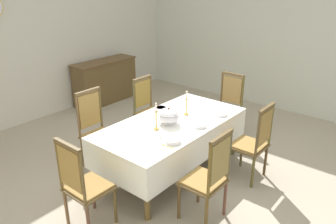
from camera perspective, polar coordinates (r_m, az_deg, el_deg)
ground at (r=4.72m, az=0.61°, el=-10.27°), size 6.50×6.31×0.04m
back_wall at (r=6.53m, az=-22.40°, el=14.25°), size 6.50×0.08×3.58m
right_wall at (r=6.90m, az=18.81°, el=15.07°), size 0.08×6.31×3.58m
dining_table at (r=4.39m, az=0.70°, el=-2.62°), size 2.11×1.05×0.75m
tablecloth at (r=4.40m, az=0.70°, el=-3.03°), size 2.13×1.07×0.41m
chair_south_a at (r=3.59m, az=7.01°, el=-11.03°), size 0.44×0.42×1.09m
chair_north_a at (r=4.71m, az=-12.27°, el=-2.85°), size 0.44×0.42×1.11m
chair_south_b at (r=4.42m, az=14.59°, el=-4.97°), size 0.44×0.42×1.07m
chair_north_b at (r=5.37m, az=-3.38°, el=0.62°), size 0.44×0.42×1.05m
chair_head_west at (r=3.58m, az=-14.50°, el=-11.93°), size 0.42×0.44×1.07m
chair_head_east at (r=5.55m, az=10.20°, el=1.15°), size 0.42×0.44×1.07m
soup_tureen at (r=4.26m, az=0.10°, el=-0.67°), size 0.28×0.28×0.22m
candlestick_west at (r=4.08m, az=-2.06°, el=-1.22°), size 0.07×0.07×0.36m
candlestick_east at (r=4.53m, az=3.22°, el=1.15°), size 0.07×0.07×0.35m
bowl_near_left at (r=4.60m, az=9.15°, el=-0.38°), size 0.17×0.17×0.03m
bowl_near_right at (r=3.80m, az=0.91°, el=-4.97°), size 0.18×0.18×0.05m
bowl_far_left at (r=4.22m, az=5.50°, el=-2.27°), size 0.18×0.18×0.04m
bowl_far_right at (r=4.76m, az=-1.27°, el=0.68°), size 0.17×0.17×0.03m
spoon_primary at (r=4.71m, az=9.59°, el=-0.04°), size 0.04×0.18×0.01m
spoon_secondary at (r=3.75m, az=-0.59°, el=-5.79°), size 0.03×0.18×0.01m
sideboard at (r=7.23m, az=-10.82°, el=5.25°), size 1.44×0.48×0.90m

